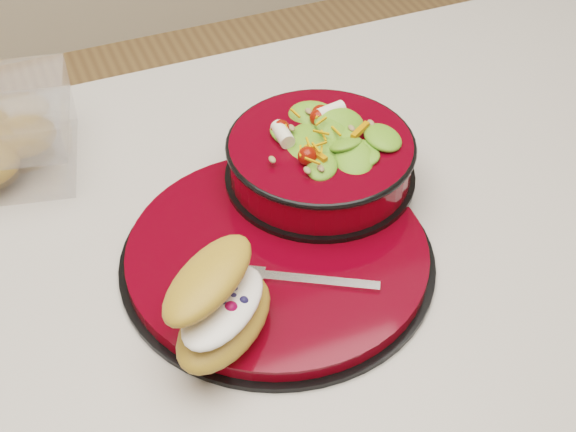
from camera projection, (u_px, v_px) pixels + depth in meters
name	position (u px, v px, depth m)	size (l,w,h in m)	color
island_counter	(385.00, 418.00, 1.20)	(1.24, 0.74, 0.90)	white
dinner_plate	(278.00, 255.00, 0.82)	(0.32, 0.32, 0.02)	black
salad_bowl	(321.00, 154.00, 0.87)	(0.21, 0.21, 0.09)	black
croissant	(221.00, 304.00, 0.71)	(0.14, 0.15, 0.07)	gold
fork	(297.00, 279.00, 0.78)	(0.14, 0.09, 0.00)	silver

